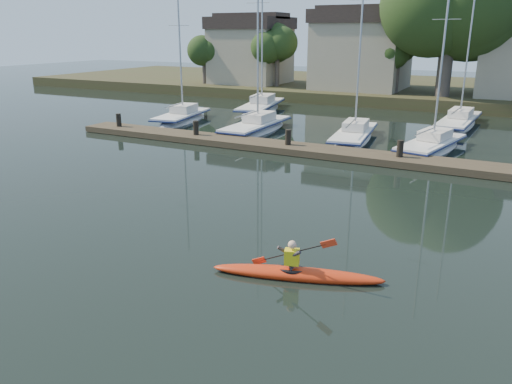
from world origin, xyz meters
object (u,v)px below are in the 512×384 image
at_px(sailboat_2, 353,143).
at_px(sailboat_0, 182,124).
at_px(kayak, 296,271).
at_px(sailboat_3, 430,154).
at_px(dock, 341,154).
at_px(sailboat_6, 458,129).
at_px(sailboat_1, 256,134).
at_px(sailboat_5, 261,113).

bearing_deg(sailboat_2, sailboat_0, 170.33).
relative_size(kayak, sailboat_3, 0.38).
bearing_deg(sailboat_0, dock, -30.91).
xyz_separation_m(kayak, sailboat_2, (-3.87, 18.00, -0.35)).
bearing_deg(sailboat_6, sailboat_3, -89.77).
distance_m(sailboat_1, sailboat_5, 8.91).
xyz_separation_m(sailboat_1, sailboat_6, (11.54, 8.23, 0.01)).
xyz_separation_m(sailboat_2, sailboat_5, (-10.21, 7.71, -0.03)).
xyz_separation_m(sailboat_0, sailboat_3, (17.71, -1.47, 0.01)).
height_order(kayak, sailboat_3, sailboat_3).
distance_m(dock, sailboat_5, 16.45).
distance_m(sailboat_3, sailboat_6, 8.72).
bearing_deg(dock, sailboat_5, 131.48).
relative_size(sailboat_0, sailboat_2, 0.85).
relative_size(dock, sailboat_5, 2.14).
bearing_deg(kayak, sailboat_0, 115.39).
xyz_separation_m(sailboat_1, sailboat_3, (11.08, -0.48, 0.01)).
distance_m(kayak, sailboat_1, 20.43).
distance_m(dock, sailboat_3, 5.45).
bearing_deg(sailboat_0, sailboat_5, 57.75).
bearing_deg(sailboat_2, sailboat_1, 176.37).
bearing_deg(sailboat_1, sailboat_6, 34.58).
distance_m(sailboat_5, sailboat_6, 15.28).
bearing_deg(dock, sailboat_1, 149.33).
bearing_deg(sailboat_3, sailboat_2, -178.86).
xyz_separation_m(dock, sailboat_5, (-10.89, 12.32, -0.40)).
bearing_deg(sailboat_5, sailboat_0, -123.75).
bearing_deg(sailboat_6, kayak, -89.42).
bearing_deg(sailboat_1, sailboat_0, 170.52).
bearing_deg(sailboat_1, kayak, -60.55).
distance_m(dock, sailboat_0, 14.74).
distance_m(kayak, dock, 13.75).
relative_size(dock, sailboat_1, 2.48).
distance_m(kayak, sailboat_3, 17.16).
bearing_deg(sailboat_6, sailboat_2, -119.60).
distance_m(sailboat_2, sailboat_6, 9.35).
bearing_deg(kayak, sailboat_5, 101.75).
bearing_deg(dock, kayak, -76.62).
height_order(kayak, sailboat_1, sailboat_1).
xyz_separation_m(kayak, sailboat_0, (-16.96, 18.61, -0.37)).
height_order(sailboat_1, sailboat_6, sailboat_6).
height_order(sailboat_5, sailboat_6, sailboat_5).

